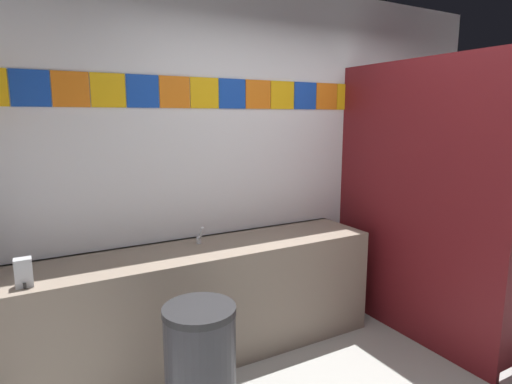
% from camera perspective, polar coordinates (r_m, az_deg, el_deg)
% --- Properties ---
extents(wall_back, '(4.35, 0.09, 2.77)m').
position_cam_1_polar(wall_back, '(3.61, 3.10, 4.57)').
color(wall_back, silver).
rests_on(wall_back, ground_plane).
extents(vanity_counter, '(2.60, 0.57, 0.82)m').
position_cam_1_polar(vanity_counter, '(3.21, -6.77, -14.32)').
color(vanity_counter, gray).
rests_on(vanity_counter, ground_plane).
extents(faucet_center, '(0.04, 0.10, 0.14)m').
position_cam_1_polar(faucet_center, '(3.13, -7.58, -6.05)').
color(faucet_center, silver).
rests_on(faucet_center, vanity_counter).
extents(soap_dispenser, '(0.09, 0.09, 0.16)m').
position_cam_1_polar(soap_dispenser, '(2.68, -28.83, -9.50)').
color(soap_dispenser, '#B7BABF').
rests_on(soap_dispenser, vanity_counter).
extents(stall_divider, '(0.92, 1.59, 2.16)m').
position_cam_1_polar(stall_divider, '(3.44, 25.14, -1.90)').
color(stall_divider, maroon).
rests_on(stall_divider, ground_plane).
extents(toilet, '(0.39, 0.49, 0.74)m').
position_cam_1_polar(toilet, '(4.38, 20.41, -9.67)').
color(toilet, white).
rests_on(toilet, ground_plane).
extents(trash_bin, '(0.40, 0.40, 0.73)m').
position_cam_1_polar(trash_bin, '(2.55, -7.47, -22.57)').
color(trash_bin, '#333338').
rests_on(trash_bin, ground_plane).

